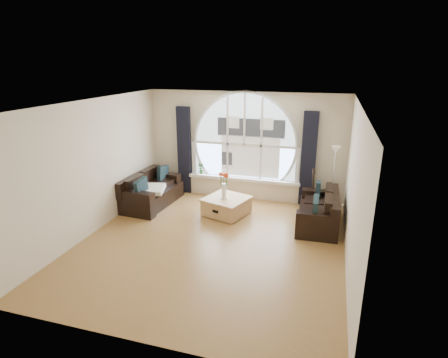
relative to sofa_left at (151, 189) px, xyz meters
The scene contains 21 objects.
ground 2.59m from the sofa_left, 36.92° to the right, with size 5.00×5.50×0.01m, color brown.
ceiling 3.44m from the sofa_left, 36.92° to the right, with size 5.00×5.50×0.01m, color silver.
wall_back 2.56m from the sofa_left, 30.59° to the left, with size 5.00×0.01×2.70m, color beige.
wall_front 4.85m from the sofa_left, 64.47° to the right, with size 5.00×0.01×2.70m, color beige.
wall_left 1.86m from the sofa_left, 106.35° to the right, with size 0.01×5.50×2.70m, color beige.
wall_right 4.89m from the sofa_left, 18.69° to the right, with size 0.01×5.50×2.70m, color beige.
attic_slope 4.92m from the sofa_left, 19.91° to the right, with size 0.92×5.50×0.72m, color silver.
arched_window 2.66m from the sofa_left, 29.97° to the left, with size 2.60×0.06×2.15m, color silver.
window_sill 2.33m from the sofa_left, 28.48° to the left, with size 2.90×0.22×0.08m, color white.
window_frame 2.65m from the sofa_left, 29.33° to the left, with size 2.76×0.08×2.15m, color white.
neighbor_house 2.72m from the sofa_left, 27.94° to the left, with size 1.70×0.02×1.50m, color silver.
curtain_left 1.40m from the sofa_left, 67.66° to the left, with size 0.35×0.12×2.30m, color black.
curtain_right 3.88m from the sofa_left, 16.65° to the left, with size 0.35×0.12×2.30m, color black.
sofa_left is the anchor object (origin of this frame).
sofa_right 3.99m from the sofa_left, ahead, with size 0.81×1.63×0.72m, color black.
coffee_chest 1.95m from the sofa_left, ahead, with size 0.91×0.91×0.44m, color tan.
throw_blanket 0.31m from the sofa_left, 58.46° to the right, with size 0.55×0.55×0.10m, color silver.
vase_flowers 1.93m from the sofa_left, ahead, with size 0.24×0.24×0.70m, color white.
floor_lamp 4.33m from the sofa_left, ahead, with size 0.24×0.24×1.60m, color #B2B2B2.
guitar 3.89m from the sofa_left, 11.33° to the left, with size 0.36×0.24×1.06m, color olive.
potted_plant 1.46m from the sofa_left, 51.30° to the left, with size 0.16×0.11×0.31m, color #1E6023.
Camera 1 is at (2.06, -6.06, 3.41)m, focal length 29.33 mm.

